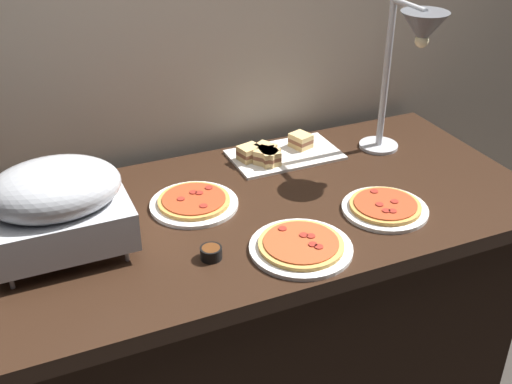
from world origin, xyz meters
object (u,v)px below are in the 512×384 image
at_px(pizza_plate_center, 194,202).
at_px(pizza_plate_raised_stand, 301,246).
at_px(chafing_dish, 57,204).
at_px(pizza_plate_front, 385,207).
at_px(sauce_cup_far, 105,185).
at_px(sauce_cup_near, 211,252).
at_px(heat_lamp, 415,44).
at_px(sandwich_platter, 277,153).

bearing_deg(pizza_plate_center, pizza_plate_raised_stand, -60.41).
bearing_deg(chafing_dish, pizza_plate_front, -10.71).
bearing_deg(sauce_cup_far, sauce_cup_near, -68.85).
relative_size(heat_lamp, sandwich_platter, 1.41).
height_order(chafing_dish, sauce_cup_near, chafing_dish).
bearing_deg(pizza_plate_raised_stand, sauce_cup_far, 128.10).
distance_m(pizza_plate_front, sauce_cup_far, 0.88).
relative_size(heat_lamp, sauce_cup_far, 9.37).
distance_m(heat_lamp, sandwich_platter, 0.58).
bearing_deg(pizza_plate_center, heat_lamp, -0.72).
relative_size(pizza_plate_center, sauce_cup_near, 4.52).
xyz_separation_m(pizza_plate_front, pizza_plate_raised_stand, (-0.33, -0.08, -0.00)).
bearing_deg(pizza_plate_front, sauce_cup_near, -178.23).
bearing_deg(pizza_plate_raised_stand, sauce_cup_near, 165.20).
xyz_separation_m(chafing_dish, sauce_cup_near, (0.36, -0.19, -0.13)).
relative_size(pizza_plate_front, pizza_plate_center, 0.96).
relative_size(chafing_dish, pizza_plate_center, 1.35).
bearing_deg(pizza_plate_front, chafing_dish, 169.29).
relative_size(pizza_plate_front, sauce_cup_far, 4.56).
bearing_deg(chafing_dish, sauce_cup_near, -28.28).
distance_m(chafing_dish, pizza_plate_front, 0.95).
bearing_deg(chafing_dish, sandwich_platter, 19.52).
bearing_deg(sauce_cup_near, pizza_plate_front, 1.77).
bearing_deg(pizza_plate_raised_stand, sandwich_platter, 71.52).
height_order(pizza_plate_center, pizza_plate_raised_stand, same).
relative_size(chafing_dish, heat_lamp, 0.68).
xyz_separation_m(pizza_plate_center, sauce_cup_far, (-0.23, 0.20, 0.01)).
bearing_deg(pizza_plate_front, sauce_cup_far, 148.51).
distance_m(pizza_plate_center, sauce_cup_far, 0.31).
height_order(chafing_dish, pizza_plate_raised_stand, chafing_dish).
bearing_deg(pizza_plate_front, sandwich_platter, 108.50).
bearing_deg(pizza_plate_center, pizza_plate_front, -26.55).
distance_m(chafing_dish, sandwich_platter, 0.83).
bearing_deg(pizza_plate_center, sauce_cup_near, -99.37).
relative_size(heat_lamp, pizza_plate_front, 2.06).
distance_m(pizza_plate_center, pizza_plate_raised_stand, 0.39).
xyz_separation_m(pizza_plate_raised_stand, sauce_cup_near, (-0.24, 0.06, 0.01)).
distance_m(pizza_plate_raised_stand, sandwich_platter, 0.56).
relative_size(pizza_plate_front, sandwich_platter, 0.68).
bearing_deg(heat_lamp, sauce_cup_near, -161.35).
height_order(heat_lamp, sandwich_platter, heat_lamp).
height_order(heat_lamp, sauce_cup_far, heat_lamp).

